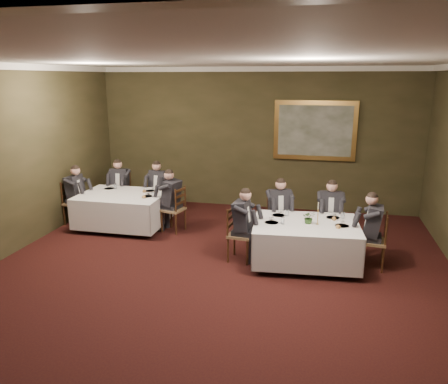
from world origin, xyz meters
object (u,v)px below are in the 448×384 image
at_px(diner_main_backleft, 279,219).
at_px(chair_sec_backright, 160,204).
at_px(chair_sec_endright, 174,218).
at_px(centerpiece, 309,217).
at_px(table_second, 123,208).
at_px(diner_sec_backright, 160,195).
at_px(chair_main_endright, 373,252).
at_px(chair_main_backleft, 278,229).
at_px(diner_main_endright, 373,240).
at_px(painting, 315,131).
at_px(chair_main_endleft, 240,245).
at_px(diner_sec_backleft, 121,193).
at_px(diner_main_backright, 329,221).
at_px(table_main, 305,240).
at_px(chair_main_backright, 329,232).
at_px(diner_sec_endleft, 75,202).
at_px(diner_main_endleft, 241,233).
at_px(chair_sec_backleft, 121,202).
at_px(candlestick, 318,216).
at_px(chair_sec_endleft, 75,211).
at_px(diner_sec_endright, 173,208).

bearing_deg(diner_main_backleft, chair_sec_backright, -41.05).
xyz_separation_m(chair_sec_endright, centerpiece, (2.90, -1.12, 0.60)).
height_order(table_second, diner_sec_backright, diner_sec_backright).
height_order(diner_main_backleft, chair_main_endright, diner_main_backleft).
height_order(chair_main_backleft, diner_main_endright, diner_main_endright).
bearing_deg(diner_main_backleft, painting, -122.87).
height_order(chair_main_endleft, diner_sec_backleft, diner_sec_backleft).
bearing_deg(chair_main_endright, diner_main_backright, 46.26).
distance_m(table_main, chair_main_backleft, 1.09).
xyz_separation_m(chair_main_backright, diner_sec_backleft, (-4.96, 1.06, 0.23)).
xyz_separation_m(table_main, chair_sec_backright, (-3.54, 2.07, -0.17)).
xyz_separation_m(chair_sec_backright, diner_sec_endleft, (-1.67, -0.97, 0.23)).
relative_size(diner_main_endleft, painting, 0.69).
xyz_separation_m(diner_sec_backleft, centerpiece, (4.59, -2.06, 0.37)).
xyz_separation_m(table_second, diner_sec_endleft, (-1.17, -0.01, 0.06)).
bearing_deg(chair_main_endleft, diner_main_backright, 130.05).
xyz_separation_m(chair_sec_backleft, diner_sec_backleft, (0.00, -0.01, 0.23)).
height_order(chair_main_endleft, diner_main_endright, diner_main_endright).
bearing_deg(candlestick, centerpiece, 176.83).
bearing_deg(chair_sec_endleft, chair_main_backleft, 89.46).
relative_size(chair_main_backleft, chair_sec_backright, 1.00).
relative_size(chair_main_endright, chair_sec_endleft, 1.00).
relative_size(table_main, chair_sec_endleft, 1.96).
distance_m(chair_sec_backleft, chair_sec_backright, 1.01).
xyz_separation_m(chair_main_backleft, chair_main_backright, (0.99, 0.08, 0.00)).
distance_m(chair_sec_backright, diner_sec_endleft, 1.95).
height_order(diner_main_backright, diner_sec_backright, same).
distance_m(diner_main_backright, chair_sec_backright, 4.11).
height_order(table_second, chair_main_endleft, chair_main_endleft).
bearing_deg(table_second, diner_sec_endright, 0.41).
bearing_deg(table_second, diner_sec_backright, 62.51).
distance_m(table_main, chair_sec_endleft, 5.34).
distance_m(chair_sec_endright, painting, 3.99).
distance_m(diner_sec_backleft, chair_sec_backright, 1.03).
bearing_deg(chair_main_backleft, table_second, -22.76).
bearing_deg(chair_main_backleft, diner_sec_endright, -24.64).
bearing_deg(chair_sec_endleft, diner_main_endright, 82.90).
distance_m(table_second, diner_sec_endright, 1.17).
bearing_deg(diner_sec_endleft, centerpiece, 79.92).
bearing_deg(chair_sec_backleft, diner_main_backleft, 159.09).
relative_size(chair_main_endleft, painting, 0.51).
relative_size(chair_sec_backleft, diner_sec_backleft, 0.74).
relative_size(chair_main_backright, centerpiece, 4.09).
relative_size(diner_main_backright, diner_main_endright, 1.00).
relative_size(chair_main_endright, candlestick, 2.44).
distance_m(diner_main_endleft, diner_sec_endright, 2.09).
height_order(diner_sec_endright, diner_sec_endleft, same).
bearing_deg(chair_sec_endleft, chair_sec_backright, 121.84).
distance_m(chair_main_backright, chair_sec_endright, 3.27).
xyz_separation_m(chair_sec_backleft, candlestick, (4.74, -2.08, 0.63)).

